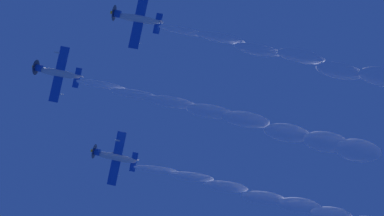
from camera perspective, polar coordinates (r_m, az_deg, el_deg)
airplane_lead at (r=64.38m, az=-16.77°, el=4.31°), size 7.00×7.28×3.87m
airplane_left_wingman at (r=60.40m, az=-7.07°, el=11.21°), size 7.00×7.24×3.87m
airplane_right_wingman at (r=65.74m, az=-9.82°, el=-6.12°), size 7.01×7.40×3.71m
smoke_trail_lead at (r=61.07m, az=11.43°, el=-2.85°), size 41.65×10.10×7.81m
smoke_trail_left_wingman at (r=61.88m, az=22.31°, el=3.47°), size 41.86×9.93×7.98m
smoke_trail_right_wingman at (r=67.22m, az=17.23°, el=-12.83°), size 41.96×10.55×8.06m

